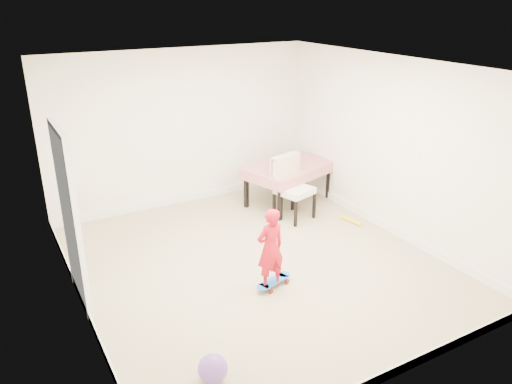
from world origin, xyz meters
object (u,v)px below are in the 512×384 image
dining_table (288,183)px  skateboard (274,283)px  child (270,251)px  balloon (213,369)px  dining_chair (295,188)px

dining_table → skateboard: (-1.61, -2.16, -0.30)m
skateboard → child: size_ratio=0.53×
skateboard → balloon: balloon is taller
child → skateboard: bearing=-170.9°
balloon → child: bearing=40.5°
balloon → skateboard: bearing=39.6°
child → balloon: child is taller
dining_table → child: (-1.67, -2.17, 0.17)m
child → balloon: (-1.28, -1.10, -0.38)m
balloon → dining_chair: bearing=44.9°
dining_table → balloon: bearing=-149.0°
child → balloon: size_ratio=3.68×
dining_table → child: bearing=-144.5°
dining_table → skateboard: bearing=-143.6°
skateboard → child: (-0.06, -0.01, 0.47)m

